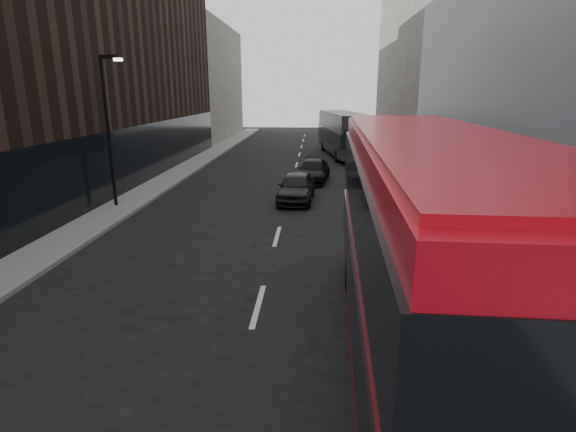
% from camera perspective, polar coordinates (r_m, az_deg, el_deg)
% --- Properties ---
extents(sidewalk_right, '(3.00, 80.00, 0.15)m').
position_cam_1_polar(sidewalk_right, '(29.04, 15.48, 4.12)').
color(sidewalk_right, slate).
rests_on(sidewalk_right, ground).
extents(sidewalk_left, '(2.00, 80.00, 0.15)m').
position_cam_1_polar(sidewalk_left, '(29.94, -15.03, 4.49)').
color(sidewalk_left, slate).
rests_on(sidewalk_left, ground).
extents(building_victorian, '(6.50, 24.00, 21.00)m').
position_cam_1_polar(building_victorian, '(48.08, 16.39, 19.86)').
color(building_victorian, '#625C56').
rests_on(building_victorian, ground).
extents(building_left_mid, '(5.00, 24.00, 14.00)m').
position_cam_1_polar(building_left_mid, '(35.37, -18.86, 17.12)').
color(building_left_mid, black).
rests_on(building_left_mid, ground).
extents(building_left_far, '(5.00, 20.00, 13.00)m').
position_cam_1_polar(building_left_far, '(56.39, -10.19, 16.29)').
color(building_left_far, '#625C56').
rests_on(building_left_far, ground).
extents(street_lamp, '(1.06, 0.22, 7.00)m').
position_cam_1_polar(street_lamp, '(23.05, -21.77, 11.07)').
color(street_lamp, black).
rests_on(street_lamp, sidewalk_left).
extents(red_bus, '(3.27, 12.12, 4.85)m').
position_cam_1_polar(red_bus, '(8.99, 17.10, -3.67)').
color(red_bus, '#B50B19').
rests_on(red_bus, ground).
extents(grey_bus, '(4.33, 11.90, 3.77)m').
position_cam_1_polar(grey_bus, '(40.39, 7.03, 10.43)').
color(grey_bus, black).
rests_on(grey_bus, ground).
extents(car_a, '(2.03, 4.46, 1.48)m').
position_cam_1_polar(car_a, '(23.39, 1.07, 3.69)').
color(car_a, black).
rests_on(car_a, ground).
extents(car_b, '(1.36, 3.73, 1.22)m').
position_cam_1_polar(car_b, '(27.55, 9.02, 5.04)').
color(car_b, '#93969B').
rests_on(car_b, ground).
extents(car_c, '(2.45, 4.82, 1.34)m').
position_cam_1_polar(car_c, '(28.67, 3.18, 5.73)').
color(car_c, black).
rests_on(car_c, ground).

